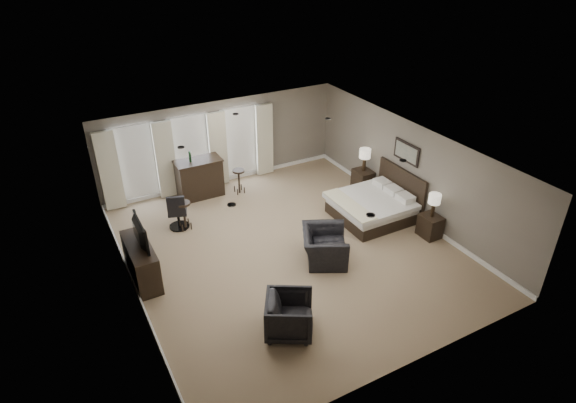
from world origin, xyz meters
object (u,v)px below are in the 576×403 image
nightstand_near (430,226)px  armchair_near (325,241)px  lamp_near (434,205)px  bar_stool_right (239,181)px  lamp_far (364,160)px  desk_chair (177,210)px  bed (369,199)px  tv (138,243)px  bar_counter (200,178)px  bar_stool_left (184,216)px  armchair_far (289,314)px  dresser (141,262)px  nightstand_far (363,180)px

nightstand_near → armchair_near: size_ratio=0.50×
lamp_near → bar_stool_right: bearing=126.7°
nightstand_near → lamp_far: (0.00, 2.90, 0.69)m
lamp_far → desk_chair: bearing=173.9°
bed → bar_stool_right: size_ratio=2.61×
tv → desk_chair: (1.37, 1.71, -0.46)m
lamp_near → bar_stool_right: (-3.36, 4.51, -0.53)m
bar_counter → desk_chair: bearing=-128.4°
nightstand_near → bar_counter: bearing=132.3°
nightstand_near → lamp_far: bearing=90.0°
bar_stool_left → desk_chair: desk_chair is taller
nightstand_near → tv: bearing=165.5°
nightstand_near → armchair_far: size_ratio=0.65×
lamp_near → bar_stool_right: lamp_near is taller
dresser → bar_stool_left: 2.16m
bed → armchair_near: (-2.04, -1.01, -0.11)m
dresser → armchair_far: size_ratio=1.70×
lamp_far → bar_stool_right: (-3.36, 1.61, -0.61)m
bar_counter → nightstand_far: bearing=-24.1°
desk_chair → dresser: bearing=70.3°
bar_stool_left → armchair_far: bearing=-82.4°
nightstand_far → lamp_far: bearing=0.0°
bar_stool_left → desk_chair: (-0.13, 0.15, 0.13)m
nightstand_far → lamp_far: lamp_far is taller
lamp_near → desk_chair: size_ratio=0.60×
nightstand_near → lamp_near: (0.00, 0.00, 0.61)m
dresser → armchair_near: (3.99, -1.34, 0.06)m
armchair_near → bar_stool_left: armchair_near is taller
bar_counter → lamp_near: bearing=-47.7°
dresser → tv: (0.00, 0.00, 0.53)m
tv → armchair_near: size_ratio=0.89×
armchair_far → bar_stool_left: armchair_far is taller
dresser → armchair_near: 4.21m
dresser → armchair_far: 3.71m
lamp_far → bar_counter: lamp_far is taller
lamp_near → bar_counter: lamp_near is taller
lamp_near → lamp_far: size_ratio=0.90×
lamp_near → tv: size_ratio=0.60×
tv → bar_stool_right: bearing=-52.5°
nightstand_near → lamp_near: 0.61m
nightstand_far → desk_chair: (-5.55, 0.60, 0.20)m
lamp_far → dresser: (-6.92, -1.12, -0.53)m
nightstand_far → bar_stool_right: bearing=154.4°
nightstand_far → armchair_far: armchair_far is taller
nightstand_far → dresser: dresser is taller
desk_chair → nightstand_far: bearing=-167.2°
nightstand_near → bar_counter: 6.62m
nightstand_far → bar_counter: size_ratio=0.48×
armchair_far → armchair_near: bearing=-17.4°
tv → bar_stool_left: size_ratio=1.33×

